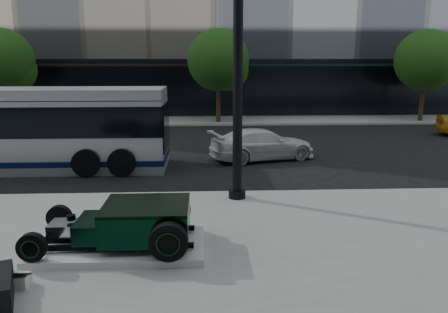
{
  "coord_description": "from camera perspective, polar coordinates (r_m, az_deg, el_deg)",
  "views": [
    {
      "loc": [
        0.05,
        -14.33,
        3.88
      ],
      "look_at": [
        0.63,
        -2.16,
        1.2
      ],
      "focal_mm": 35.0,
      "sensor_mm": 36.0,
      "label": 1
    }
  ],
  "objects": [
    {
      "name": "ground",
      "position": [
        14.85,
        -2.83,
        -2.76
      ],
      "size": [
        120.0,
        120.0,
        0.0
      ],
      "primitive_type": "plane",
      "color": "black",
      "rests_on": "ground"
    },
    {
      "name": "sidewalk_far",
      "position": [
        28.59,
        -2.81,
        4.7
      ],
      "size": [
        70.0,
        4.0,
        0.12
      ],
      "primitive_type": "cube",
      "color": "gray",
      "rests_on": "ground"
    },
    {
      "name": "street_trees",
      "position": [
        27.42,
        -0.45,
        12.16
      ],
      "size": [
        29.8,
        3.8,
        5.7
      ],
      "color": "black",
      "rests_on": "sidewalk_far"
    },
    {
      "name": "display_plinth",
      "position": [
        9.31,
        -13.35,
        -11.26
      ],
      "size": [
        3.4,
        1.8,
        0.15
      ],
      "primitive_type": "cube",
      "color": "silver",
      "rests_on": "sidewalk_near"
    },
    {
      "name": "hot_rod",
      "position": [
        9.07,
        -11.42,
        -8.4
      ],
      "size": [
        3.22,
        2.0,
        0.81
      ],
      "color": "black",
      "rests_on": "display_plinth"
    },
    {
      "name": "info_plaque",
      "position": [
        8.45,
        -25.45,
        -14.37
      ],
      "size": [
        0.4,
        0.3,
        0.31
      ],
      "color": "silver",
      "rests_on": "sidewalk_near"
    },
    {
      "name": "lamppost",
      "position": [
        11.73,
        1.84,
        13.61
      ],
      "size": [
        0.48,
        0.48,
        8.67
      ],
      "color": "black",
      "rests_on": "sidewalk_near"
    },
    {
      "name": "white_sedan",
      "position": [
        17.51,
        5.04,
        1.61
      ],
      "size": [
        4.55,
        2.83,
        1.23
      ],
      "primitive_type": "imported",
      "rotation": [
        0.0,
        0.0,
        1.85
      ],
      "color": "silver",
      "rests_on": "ground"
    }
  ]
}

